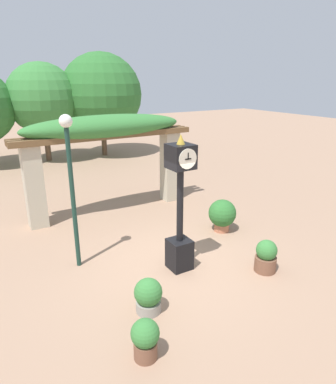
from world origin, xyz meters
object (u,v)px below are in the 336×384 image
(potted_plant_far_right, at_px, (266,256))
(lamp_post, at_px, (70,171))
(potted_plant_far_left, at_px, (148,296))
(pedestal_clock, at_px, (180,210))
(potted_plant_near_right, at_px, (222,214))
(potted_plant_near_left, at_px, (145,338))

(potted_plant_far_right, relative_size, lamp_post, 0.22)
(potted_plant_far_left, distance_m, potted_plant_far_right, 2.89)
(pedestal_clock, height_order, potted_plant_far_right, pedestal_clock)
(potted_plant_near_right, bearing_deg, potted_plant_near_left, -142.88)
(potted_plant_far_left, distance_m, lamp_post, 3.03)
(potted_plant_near_right, height_order, potted_plant_far_left, potted_plant_near_right)
(potted_plant_far_left, height_order, potted_plant_far_right, potted_plant_far_right)
(pedestal_clock, height_order, potted_plant_far_left, pedestal_clock)
(potted_plant_near_left, relative_size, lamp_post, 0.20)
(lamp_post, bearing_deg, potted_plant_near_left, -89.05)
(potted_plant_near_left, bearing_deg, lamp_post, 90.95)
(pedestal_clock, xyz_separation_m, potted_plant_near_right, (2.09, 1.05, -0.92))
(potted_plant_near_left, bearing_deg, potted_plant_near_right, 37.12)
(potted_plant_far_right, bearing_deg, potted_plant_near_right, 76.46)
(pedestal_clock, relative_size, potted_plant_near_left, 4.47)
(potted_plant_near_left, bearing_deg, potted_plant_far_right, 13.93)
(potted_plant_near_left, relative_size, potted_plant_near_right, 0.74)
(potted_plant_near_left, relative_size, potted_plant_far_right, 0.91)
(potted_plant_near_right, relative_size, potted_plant_far_right, 1.23)
(potted_plant_near_right, xyz_separation_m, lamp_post, (-4.01, 0.24, 1.75))
(lamp_post, bearing_deg, potted_plant_near_right, -3.40)
(potted_plant_far_left, bearing_deg, potted_plant_near_right, 30.91)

